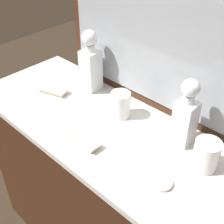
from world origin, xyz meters
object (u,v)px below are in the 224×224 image
(crystal_tumbler_far_right, at_px, (206,156))
(silver_brush_left, at_px, (52,91))
(crystal_decanter_center, at_px, (185,119))
(silver_brush_far_left, at_px, (82,139))
(crystal_tumbler_front, at_px, (121,105))
(crystal_decanter_rear, at_px, (91,67))
(porcelain_dish, at_px, (162,183))

(crystal_tumbler_far_right, relative_size, silver_brush_left, 0.75)
(crystal_decanter_center, bearing_deg, crystal_tumbler_far_right, -24.25)
(silver_brush_far_left, bearing_deg, crystal_tumbler_front, 92.36)
(crystal_decanter_rear, bearing_deg, silver_brush_left, -123.82)
(crystal_tumbler_far_right, bearing_deg, crystal_tumbler_front, 177.24)
(crystal_tumbler_front, relative_size, silver_brush_far_left, 0.68)
(crystal_decanter_center, height_order, crystal_tumbler_far_right, crystal_decanter_center)
(crystal_decanter_center, distance_m, crystal_tumbler_front, 0.28)
(crystal_decanter_rear, relative_size, silver_brush_far_left, 1.81)
(crystal_decanter_center, height_order, porcelain_dish, crystal_decanter_center)
(crystal_decanter_rear, xyz_separation_m, silver_brush_far_left, (0.25, -0.28, -0.10))
(crystal_decanter_center, height_order, silver_brush_far_left, crystal_decanter_center)
(crystal_decanter_rear, bearing_deg, crystal_tumbler_front, -14.37)
(crystal_decanter_center, bearing_deg, silver_brush_far_left, -135.92)
(silver_brush_left, bearing_deg, silver_brush_far_left, -20.20)
(porcelain_dish, bearing_deg, silver_brush_far_left, -173.47)
(crystal_tumbler_far_right, xyz_separation_m, silver_brush_far_left, (-0.39, -0.20, -0.04))
(porcelain_dish, bearing_deg, crystal_decanter_rear, 157.47)
(crystal_decanter_center, xyz_separation_m, porcelain_dish, (0.07, -0.22, -0.10))
(crystal_decanter_center, distance_m, porcelain_dish, 0.25)
(crystal_decanter_rear, xyz_separation_m, porcelain_dish, (0.58, -0.24, -0.11))
(crystal_tumbler_front, bearing_deg, crystal_decanter_center, 7.78)
(crystal_decanter_center, xyz_separation_m, crystal_tumbler_far_right, (0.13, -0.06, -0.06))
(crystal_decanter_center, xyz_separation_m, crystal_tumbler_front, (-0.27, -0.04, -0.06))
(crystal_tumbler_front, bearing_deg, porcelain_dish, -27.70)
(crystal_decanter_rear, distance_m, crystal_decanter_center, 0.51)
(porcelain_dish, bearing_deg, crystal_tumbler_far_right, 71.01)
(crystal_decanter_rear, xyz_separation_m, crystal_tumbler_far_right, (0.64, -0.08, -0.07))
(crystal_decanter_rear, distance_m, crystal_tumbler_far_right, 0.65)
(crystal_decanter_rear, bearing_deg, porcelain_dish, -22.53)
(crystal_tumbler_front, relative_size, porcelain_dish, 1.67)
(crystal_tumbler_far_right, bearing_deg, silver_brush_left, -174.51)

